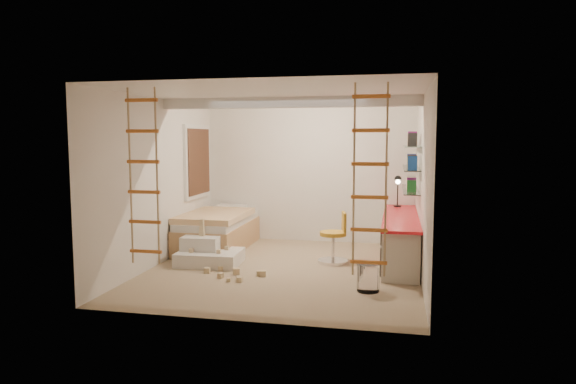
% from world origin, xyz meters
% --- Properties ---
extents(floor, '(4.50, 4.50, 0.00)m').
position_xyz_m(floor, '(0.00, 0.00, 0.00)').
color(floor, '#9D8265').
rests_on(floor, ground).
extents(ceiling_beam, '(4.00, 0.18, 0.16)m').
position_xyz_m(ceiling_beam, '(0.00, 0.30, 2.52)').
color(ceiling_beam, white).
rests_on(ceiling_beam, ceiling).
extents(window_frame, '(0.06, 1.15, 1.35)m').
position_xyz_m(window_frame, '(-1.97, 1.50, 1.55)').
color(window_frame, white).
rests_on(window_frame, wall_left).
extents(window_blind, '(0.02, 1.00, 1.20)m').
position_xyz_m(window_blind, '(-1.93, 1.50, 1.55)').
color(window_blind, '#4C2D1E').
rests_on(window_blind, window_frame).
extents(rope_ladder_left, '(0.41, 0.04, 2.13)m').
position_xyz_m(rope_ladder_left, '(-1.35, -1.75, 1.52)').
color(rope_ladder_left, '#C06520').
rests_on(rope_ladder_left, ceiling).
extents(rope_ladder_right, '(0.41, 0.04, 2.13)m').
position_xyz_m(rope_ladder_right, '(1.35, -1.75, 1.52)').
color(rope_ladder_right, orange).
rests_on(rope_ladder_right, ceiling).
extents(waste_bin, '(0.29, 0.29, 0.36)m').
position_xyz_m(waste_bin, '(1.31, -0.86, 0.18)').
color(waste_bin, white).
rests_on(waste_bin, floor).
extents(desk, '(0.56, 2.80, 0.75)m').
position_xyz_m(desk, '(1.72, 0.86, 0.40)').
color(desk, red).
rests_on(desk, floor).
extents(shelves, '(0.25, 1.80, 0.71)m').
position_xyz_m(shelves, '(1.87, 1.13, 1.50)').
color(shelves, white).
rests_on(shelves, wall_right).
extents(bed, '(1.02, 2.00, 0.69)m').
position_xyz_m(bed, '(-1.48, 1.23, 0.33)').
color(bed, '#AD7F51').
rests_on(bed, floor).
extents(task_lamp, '(0.14, 0.36, 0.57)m').
position_xyz_m(task_lamp, '(1.67, 1.82, 1.14)').
color(task_lamp, black).
rests_on(task_lamp, desk).
extents(swivel_chair, '(0.58, 0.58, 0.82)m').
position_xyz_m(swivel_chair, '(0.70, 0.57, 0.30)').
color(swivel_chair, gold).
rests_on(swivel_chair, floor).
extents(play_platform, '(1.00, 0.79, 0.43)m').
position_xyz_m(play_platform, '(-1.26, 0.11, 0.17)').
color(play_platform, silver).
rests_on(play_platform, floor).
extents(toy_blocks, '(1.30, 1.08, 0.70)m').
position_xyz_m(toy_blocks, '(-0.87, -0.29, 0.19)').
color(toy_blocks, '#CCB284').
rests_on(toy_blocks, floor).
extents(books, '(0.14, 0.70, 0.92)m').
position_xyz_m(books, '(1.87, 1.13, 1.65)').
color(books, '#1E722D').
rests_on(books, shelves).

